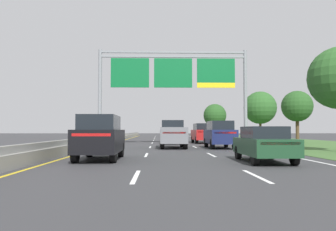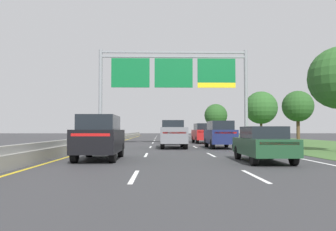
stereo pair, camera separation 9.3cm
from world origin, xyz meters
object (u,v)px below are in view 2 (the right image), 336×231
(pickup_truck_grey, at_px, (173,134))
(car_red_right_lane_suv, at_px, (203,133))
(car_darkgreen_right_lane_sedan, at_px, (263,144))
(overhead_sign_gantry, at_px, (174,77))
(roadside_tree_mid, at_px, (298,106))
(car_black_left_lane_suv, at_px, (100,137))
(roadside_tree_far, at_px, (261,108))
(car_silver_centre_lane_sedan, at_px, (171,136))
(car_navy_right_lane_suv, at_px, (220,134))
(roadside_tree_distant, at_px, (216,115))

(pickup_truck_grey, xyz_separation_m, car_red_right_lane_suv, (3.57, 9.59, 0.02))
(car_darkgreen_right_lane_sedan, distance_m, car_red_right_lane_suv, 21.59)
(overhead_sign_gantry, relative_size, roadside_tree_mid, 2.67)
(car_black_left_lane_suv, bearing_deg, roadside_tree_far, -28.06)
(overhead_sign_gantry, height_order, car_darkgreen_right_lane_sedan, overhead_sign_gantry)
(car_silver_centre_lane_sedan, bearing_deg, roadside_tree_mid, -84.81)
(car_darkgreen_right_lane_sedan, bearing_deg, roadside_tree_mid, -25.07)
(overhead_sign_gantry, xyz_separation_m, car_navy_right_lane_suv, (3.30, -7.68, -5.65))
(overhead_sign_gantry, height_order, car_red_right_lane_suv, overhead_sign_gantry)
(car_darkgreen_right_lane_sedan, bearing_deg, car_red_right_lane_suv, 0.59)
(car_black_left_lane_suv, bearing_deg, car_silver_centre_lane_sedan, -12.78)
(overhead_sign_gantry, relative_size, roadside_tree_distant, 2.33)
(car_silver_centre_lane_sedan, distance_m, car_navy_right_lane_suv, 8.96)
(car_silver_centre_lane_sedan, bearing_deg, roadside_tree_far, -42.18)
(roadside_tree_distant, bearing_deg, roadside_tree_far, -73.77)
(roadside_tree_mid, relative_size, roadside_tree_far, 0.78)
(car_black_left_lane_suv, bearing_deg, car_red_right_lane_suv, -20.71)
(car_silver_centre_lane_sedan, bearing_deg, overhead_sign_gantry, -159.56)
(pickup_truck_grey, relative_size, car_black_left_lane_suv, 1.15)
(car_navy_right_lane_suv, relative_size, roadside_tree_distant, 0.73)
(pickup_truck_grey, distance_m, roadside_tree_far, 27.98)
(roadside_tree_distant, bearing_deg, overhead_sign_gantry, -106.62)
(car_red_right_lane_suv, height_order, roadside_tree_far, roadside_tree_far)
(car_silver_centre_lane_sedan, relative_size, roadside_tree_distant, 0.69)
(car_navy_right_lane_suv, relative_size, roadside_tree_mid, 0.83)
(roadside_tree_mid, height_order, roadside_tree_distant, roadside_tree_distant)
(overhead_sign_gantry, distance_m, car_navy_right_lane_suv, 10.10)
(overhead_sign_gantry, distance_m, roadside_tree_distant, 33.15)
(car_black_left_lane_suv, xyz_separation_m, roadside_tree_distant, (13.69, 49.51, 3.14))
(car_red_right_lane_suv, bearing_deg, overhead_sign_gantry, 125.07)
(car_red_right_lane_suv, relative_size, car_navy_right_lane_suv, 1.01)
(pickup_truck_grey, relative_size, car_silver_centre_lane_sedan, 1.22)
(roadside_tree_mid, bearing_deg, car_black_left_lane_suv, -131.64)
(pickup_truck_grey, relative_size, car_navy_right_lane_suv, 1.15)
(car_darkgreen_right_lane_sedan, distance_m, car_black_left_lane_suv, 7.57)
(car_red_right_lane_suv, relative_size, roadside_tree_distant, 0.74)
(car_darkgreen_right_lane_sedan, distance_m, roadside_tree_distant, 51.35)
(overhead_sign_gantry, relative_size, car_navy_right_lane_suv, 3.20)
(roadside_tree_distant, bearing_deg, car_black_left_lane_suv, -105.46)
(car_navy_right_lane_suv, bearing_deg, car_silver_centre_lane_sedan, 23.15)
(car_darkgreen_right_lane_sedan, bearing_deg, car_black_left_lane_suv, 80.42)
(car_darkgreen_right_lane_sedan, distance_m, car_navy_right_lane_suv, 11.50)
(car_silver_centre_lane_sedan, distance_m, roadside_tree_far, 21.74)
(car_red_right_lane_suv, bearing_deg, roadside_tree_distant, -13.63)
(car_darkgreen_right_lane_sedan, relative_size, roadside_tree_mid, 0.78)
(car_black_left_lane_suv, bearing_deg, roadside_tree_mid, -42.08)
(car_red_right_lane_suv, height_order, roadside_tree_distant, roadside_tree_distant)
(car_red_right_lane_suv, xyz_separation_m, car_black_left_lane_suv, (-7.48, -20.24, 0.00))
(roadside_tree_mid, bearing_deg, car_red_right_lane_suv, 178.04)
(car_navy_right_lane_suv, bearing_deg, roadside_tree_far, -23.35)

